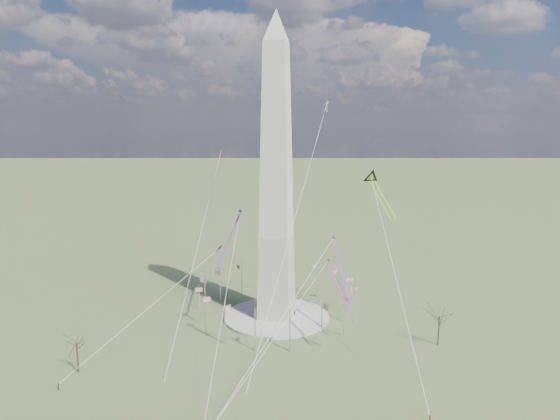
% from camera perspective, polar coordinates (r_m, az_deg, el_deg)
% --- Properties ---
extents(ground, '(2000.00, 2000.00, 0.00)m').
position_cam_1_polar(ground, '(174.78, -0.40, -12.20)').
color(ground, '#4E5A2D').
rests_on(ground, ground).
extents(plaza, '(36.00, 36.00, 0.80)m').
position_cam_1_polar(plaza, '(174.63, -0.40, -12.08)').
color(plaza, beige).
rests_on(plaza, ground).
extents(washington_monument, '(15.56, 15.56, 100.00)m').
position_cam_1_polar(washington_monument, '(163.11, -0.42, 3.63)').
color(washington_monument, beige).
rests_on(washington_monument, plaza).
extents(flagpole_ring, '(54.40, 54.40, 13.00)m').
position_cam_1_polar(flagpole_ring, '(172.20, -0.40, -9.96)').
color(flagpole_ring, silver).
rests_on(flagpole_ring, ground).
extents(tree_near, '(7.85, 7.85, 13.73)m').
position_cam_1_polar(tree_near, '(158.36, 17.77, -11.26)').
color(tree_near, '#433129').
rests_on(tree_near, ground).
extents(tree_far, '(6.90, 6.90, 12.08)m').
position_cam_1_polar(tree_far, '(146.54, -22.24, -13.77)').
color(tree_far, '#433129').
rests_on(tree_far, ground).
extents(person_east, '(0.78, 0.74, 1.80)m').
position_cam_1_polar(person_east, '(124.29, 16.75, -21.87)').
color(person_east, gray).
rests_on(person_east, ground).
extents(person_west, '(1.03, 1.03, 1.69)m').
position_cam_1_polar(person_west, '(142.93, -23.95, -17.93)').
color(person_west, gray).
rests_on(person_west, ground).
extents(kite_delta_black, '(12.24, 16.54, 14.05)m').
position_cam_1_polar(kite_delta_black, '(166.11, 10.55, 3.37)').
color(kite_delta_black, black).
rests_on(kite_delta_black, ground).
extents(kite_diamond_purple, '(2.49, 3.60, 10.60)m').
position_cam_1_polar(kite_diamond_purple, '(176.66, -6.96, -4.70)').
color(kite_diamond_purple, navy).
rests_on(kite_diamond_purple, ground).
extents(kite_streamer_left, '(8.85, 20.86, 14.97)m').
position_cam_1_polar(kite_streamer_left, '(149.86, 6.75, -5.73)').
color(kite_streamer_left, red).
rests_on(kite_streamer_left, ground).
extents(kite_streamer_mid, '(2.19, 23.20, 15.92)m').
position_cam_1_polar(kite_streamer_mid, '(168.50, -5.43, -2.32)').
color(kite_streamer_mid, red).
rests_on(kite_streamer_mid, ground).
extents(kite_streamer_right, '(10.17, 16.81, 12.81)m').
position_cam_1_polar(kite_streamer_right, '(161.43, 6.36, -7.95)').
color(kite_streamer_right, red).
rests_on(kite_streamer_right, ground).
extents(kite_small_red, '(1.21, 1.81, 3.89)m').
position_cam_1_polar(kite_small_red, '(212.40, -6.72, 6.68)').
color(kite_small_red, red).
rests_on(kite_small_red, ground).
extents(kite_small_white, '(1.75, 1.53, 4.57)m').
position_cam_1_polar(kite_small_white, '(207.28, 5.39, 11.97)').
color(kite_small_white, white).
rests_on(kite_small_white, ground).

